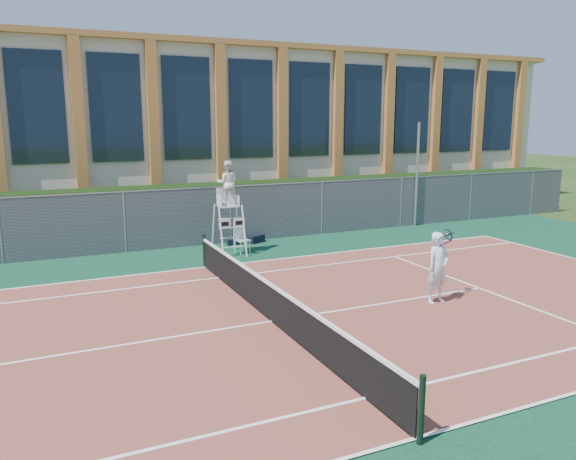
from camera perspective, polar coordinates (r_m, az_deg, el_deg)
name	(u,v)px	position (r m, az deg, el deg)	size (l,w,h in m)	color
ground	(272,322)	(13.48, -1.65, -9.37)	(120.00, 120.00, 0.00)	#233814
apron	(256,310)	(14.35, -3.22, -8.07)	(36.00, 20.00, 0.01)	#0B3224
tennis_court	(272,322)	(13.47, -1.65, -9.29)	(23.77, 10.97, 0.02)	brown
tennis_net	(272,301)	(13.30, -1.66, -7.20)	(0.10, 11.30, 1.10)	black
fence	(180,219)	(21.33, -10.94, 1.15)	(40.00, 0.06, 2.20)	#595E60
hedge	(172,214)	(22.48, -11.68, 1.63)	(40.00, 1.40, 2.20)	black
building	(134,131)	(30.00, -15.41, 9.63)	(45.00, 10.60, 8.22)	beige
steel_pole	(417,175)	(25.77, 12.95, 5.47)	(0.12, 0.12, 4.62)	#9EA0A5
umpire_chair	(227,186)	(19.82, -6.18, 4.50)	(0.94, 1.44, 3.37)	white
plastic_chair	(241,237)	(20.17, -4.81, -0.72)	(0.55, 0.55, 0.99)	silver
sports_bag_near	(256,239)	(21.93, -3.22, -0.90)	(0.69, 0.27, 0.29)	black
sports_bag_far	(234,242)	(21.62, -5.48, -1.22)	(0.54, 0.23, 0.21)	black
tennis_player	(438,267)	(15.04, 14.99, -3.70)	(1.05, 0.72, 1.87)	silver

